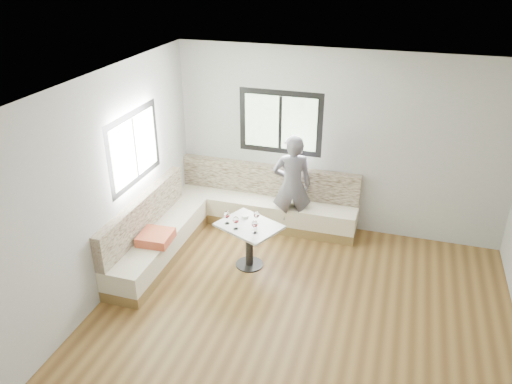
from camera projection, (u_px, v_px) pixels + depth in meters
The scene contains 9 objects.
room at pixel (297, 219), 5.39m from camera, with size 5.01×5.01×2.81m.
banquette at pixel (220, 218), 7.59m from camera, with size 2.90×2.80×0.95m.
table at pixel (249, 235), 6.85m from camera, with size 0.98×0.89×0.65m.
person at pixel (292, 186), 7.52m from camera, with size 0.59×0.39×1.62m, color #5D5963.
olive_ramekin at pixel (245, 216), 6.94m from camera, with size 0.10×0.10×0.04m.
wine_glass_a at pixel (227, 215), 6.75m from camera, with size 0.08×0.08×0.19m.
wine_glass_b at pixel (236, 220), 6.62m from camera, with size 0.08×0.08×0.19m.
wine_glass_c at pixel (255, 224), 6.53m from camera, with size 0.08×0.08×0.19m.
wine_glass_d at pixel (257, 215), 6.76m from camera, with size 0.08×0.08×0.19m.
Camera 1 is at (0.88, -4.54, 4.07)m, focal length 35.00 mm.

